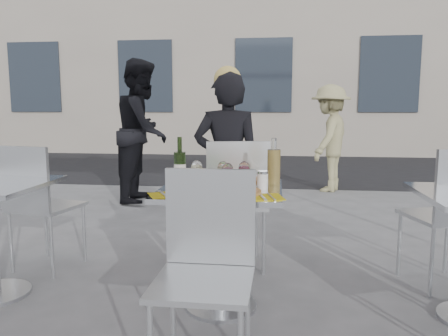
# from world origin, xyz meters

# --- Properties ---
(ground) EXTENTS (80.00, 80.00, 0.00)m
(ground) POSITION_xyz_m (0.00, 0.00, 0.00)
(ground) COLOR #5E5E60
(street_asphalt) EXTENTS (24.00, 5.00, 0.00)m
(street_asphalt) POSITION_xyz_m (0.00, 6.50, 0.00)
(street_asphalt) COLOR black
(street_asphalt) RESTS_ON ground
(main_table) EXTENTS (0.72, 0.72, 0.75)m
(main_table) POSITION_xyz_m (0.00, 0.00, 0.54)
(main_table) COLOR #B7BABF
(main_table) RESTS_ON ground
(chair_far) EXTENTS (0.53, 0.54, 0.99)m
(chair_far) POSITION_xyz_m (0.04, 0.62, 0.59)
(chair_far) COLOR silver
(chair_far) RESTS_ON ground
(chair_near) EXTENTS (0.43, 0.45, 0.94)m
(chair_near) POSITION_xyz_m (0.01, -0.65, 0.56)
(chair_near) COLOR silver
(chair_near) RESTS_ON ground
(side_chair_lfar) EXTENTS (0.52, 0.53, 0.96)m
(side_chair_lfar) POSITION_xyz_m (-1.43, 0.43, 0.57)
(side_chair_lfar) COLOR silver
(side_chair_lfar) RESTS_ON ground
(woman_diner) EXTENTS (0.57, 0.39, 1.50)m
(woman_diner) POSITION_xyz_m (-0.07, 0.95, 0.75)
(woman_diner) COLOR black
(woman_diner) RESTS_ON ground
(pedestrian_a) EXTENTS (0.70, 0.90, 1.84)m
(pedestrian_a) POSITION_xyz_m (-1.40, 3.00, 0.92)
(pedestrian_a) COLOR black
(pedestrian_a) RESTS_ON ground
(pedestrian_b) EXTENTS (0.92, 1.15, 1.55)m
(pedestrian_b) POSITION_xyz_m (1.10, 3.96, 0.78)
(pedestrian_b) COLOR tan
(pedestrian_b) RESTS_ON ground
(pizza_near) EXTENTS (0.35, 0.35, 0.02)m
(pizza_near) POSITION_xyz_m (0.07, -0.15, 0.76)
(pizza_near) COLOR #B88548
(pizza_near) RESTS_ON main_table
(pizza_far) EXTENTS (0.32, 0.32, 0.03)m
(pizza_far) POSITION_xyz_m (0.11, 0.17, 0.77)
(pizza_far) COLOR white
(pizza_far) RESTS_ON main_table
(salad_plate) EXTENTS (0.22, 0.22, 0.09)m
(salad_plate) POSITION_xyz_m (-0.02, 0.09, 0.79)
(salad_plate) COLOR white
(salad_plate) RESTS_ON main_table
(wine_bottle) EXTENTS (0.07, 0.07, 0.29)m
(wine_bottle) POSITION_xyz_m (-0.28, 0.12, 0.86)
(wine_bottle) COLOR #2F4B1C
(wine_bottle) RESTS_ON main_table
(carafe) EXTENTS (0.08, 0.08, 0.29)m
(carafe) POSITION_xyz_m (0.31, 0.14, 0.87)
(carafe) COLOR tan
(carafe) RESTS_ON main_table
(sugar_shaker) EXTENTS (0.06, 0.06, 0.11)m
(sugar_shaker) POSITION_xyz_m (0.25, 0.00, 0.80)
(sugar_shaker) COLOR white
(sugar_shaker) RESTS_ON main_table
(wineglass_white_a) EXTENTS (0.07, 0.07, 0.16)m
(wineglass_white_a) POSITION_xyz_m (-0.16, 0.06, 0.86)
(wineglass_white_a) COLOR white
(wineglass_white_a) RESTS_ON main_table
(wineglass_white_b) EXTENTS (0.07, 0.07, 0.16)m
(wineglass_white_b) POSITION_xyz_m (0.01, 0.04, 0.86)
(wineglass_white_b) COLOR white
(wineglass_white_b) RESTS_ON main_table
(wineglass_red_a) EXTENTS (0.07, 0.07, 0.16)m
(wineglass_red_a) POSITION_xyz_m (0.04, -0.03, 0.86)
(wineglass_red_a) COLOR white
(wineglass_red_a) RESTS_ON main_table
(wineglass_red_b) EXTENTS (0.07, 0.07, 0.16)m
(wineglass_red_b) POSITION_xyz_m (0.13, 0.05, 0.86)
(wineglass_red_b) COLOR white
(wineglass_red_b) RESTS_ON main_table
(napkin_left) EXTENTS (0.24, 0.24, 0.01)m
(napkin_left) POSITION_xyz_m (-0.27, -0.24, 0.75)
(napkin_left) COLOR gold
(napkin_left) RESTS_ON main_table
(napkin_right) EXTENTS (0.22, 0.22, 0.01)m
(napkin_right) POSITION_xyz_m (0.27, -0.24, 0.75)
(napkin_right) COLOR gold
(napkin_right) RESTS_ON main_table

